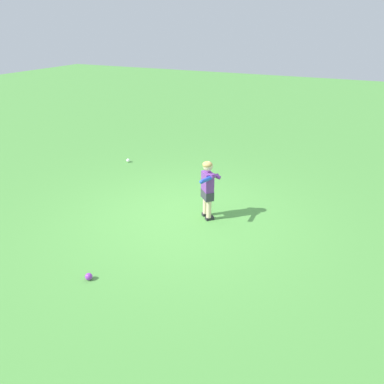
{
  "coord_description": "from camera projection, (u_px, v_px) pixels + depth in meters",
  "views": [
    {
      "loc": [
        -5.25,
        -2.68,
        3.24
      ],
      "look_at": [
        0.18,
        -0.09,
        0.45
      ],
      "focal_mm": 34.54,
      "sensor_mm": 36.0,
      "label": 1
    }
  ],
  "objects": [
    {
      "name": "ground_plane",
      "position": [
        183.0,
        217.0,
        6.71
      ],
      "size": [
        40.0,
        40.0,
        0.0
      ],
      "primitive_type": "plane",
      "color": "#519942"
    },
    {
      "name": "child_batter",
      "position": [
        208.0,
        185.0,
        6.42
      ],
      "size": [
        0.63,
        0.35,
        1.08
      ],
      "color": "#232328",
      "rests_on": "ground"
    },
    {
      "name": "play_ball_near_batter",
      "position": [
        89.0,
        277.0,
        5.07
      ],
      "size": [
        0.1,
        0.1,
        0.1
      ],
      "primitive_type": "sphere",
      "color": "purple",
      "rests_on": "ground"
    },
    {
      "name": "play_ball_far_left",
      "position": [
        128.0,
        160.0,
        9.31
      ],
      "size": [
        0.09,
        0.09,
        0.09
      ],
      "primitive_type": "sphere",
      "color": "white",
      "rests_on": "ground"
    }
  ]
}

